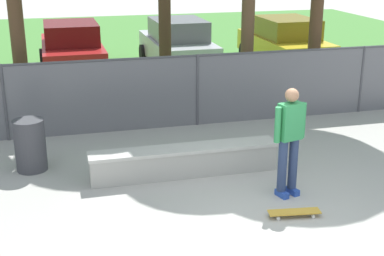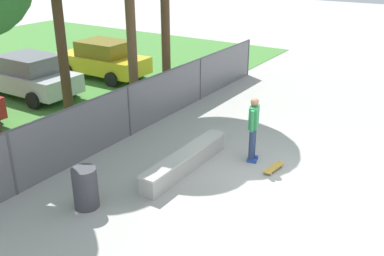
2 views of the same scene
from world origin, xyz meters
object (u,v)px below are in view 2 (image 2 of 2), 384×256
Objects in this scene: concrete_ledge at (186,161)px; car_silver at (29,76)px; trash_bin at (85,188)px; skateboard at (274,168)px; car_yellow at (103,59)px; skateboarder at (253,127)px.

car_silver reaches higher than concrete_ledge.
car_silver reaches higher than trash_bin.
car_silver is (0.58, 10.44, 0.77)m from skateboard.
concrete_ledge is 0.80× the size of car_yellow.
car_yellow is at bearing 67.39° from skateboard.
car_silver and car_yellow have the same top height.
car_yellow is (5.37, 7.94, 0.57)m from concrete_ledge.
car_yellow is at bearing 66.77° from skateboarder.
skateboarder is at bearing 75.43° from skateboard.
trash_bin reaches higher than concrete_ledge.
car_silver is at bearing 77.83° from concrete_ledge.
concrete_ledge is 9.60m from car_yellow.
car_yellow reaches higher than trash_bin.
skateboard is at bearing -112.61° from car_yellow.
trash_bin is (-2.66, 0.91, 0.21)m from concrete_ledge.
trash_bin is (-8.04, -7.02, -0.36)m from car_yellow.
car_silver is at bearing 87.72° from skateboarder.
skateboarder is 0.43× the size of car_yellow.
skateboard is 0.19× the size of car_yellow.
concrete_ledge reaches higher than skateboard.
car_yellow is (3.93, 9.16, -0.17)m from skateboarder.
concrete_ledge is 2.03m from skateboarder.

